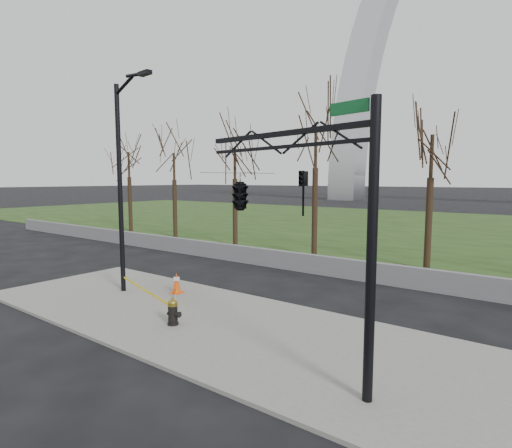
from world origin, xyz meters
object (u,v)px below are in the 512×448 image
Objects in this scene: fire_hydrant at (173,312)px; traffic_signal_mast at (259,192)px; street_light at (122,173)px; traffic_cone at (176,283)px.

traffic_signal_mast reaches higher than fire_hydrant.
fire_hydrant is 6.15m from street_light.
fire_hydrant is 0.14× the size of traffic_signal_mast.
fire_hydrant is 3.55m from traffic_cone.
street_light is at bearing -177.87° from traffic_signal_mast.
street_light is (-1.69, -1.06, 4.20)m from traffic_cone.
street_light reaches higher than traffic_cone.
fire_hydrant is at bearing -43.73° from traffic_cone.
fire_hydrant reaches higher than traffic_cone.
street_light is at bearing 154.03° from fire_hydrant.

